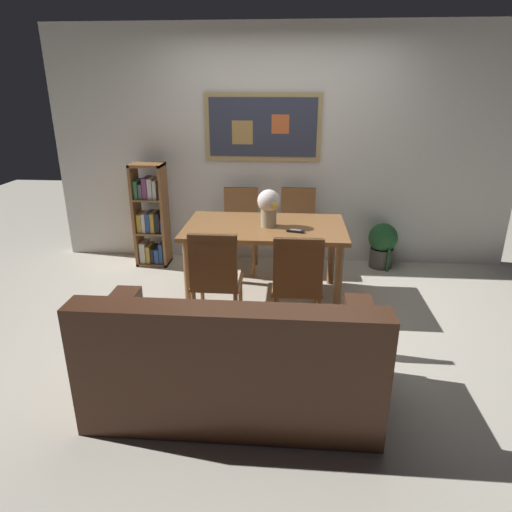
{
  "coord_description": "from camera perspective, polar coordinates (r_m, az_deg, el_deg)",
  "views": [
    {
      "loc": [
        0.13,
        -3.55,
        1.97
      ],
      "look_at": [
        -0.15,
        -0.08,
        0.65
      ],
      "focal_mm": 31.67,
      "sensor_mm": 36.0,
      "label": 1
    }
  ],
  "objects": [
    {
      "name": "dining_chair_far_left",
      "position": [
        5.05,
        -2.0,
        4.25
      ],
      "size": [
        0.4,
        0.41,
        0.91
      ],
      "color": "brown",
      "rests_on": "ground_plane"
    },
    {
      "name": "bookshelf",
      "position": [
        5.3,
        -13.1,
        4.57
      ],
      "size": [
        0.36,
        0.28,
        1.17
      ],
      "color": "brown",
      "rests_on": "ground_plane"
    },
    {
      "name": "tv_remote",
      "position": [
        4.06,
        5.02,
        3.15
      ],
      "size": [
        0.16,
        0.08,
        0.02
      ],
      "color": "black",
      "rests_on": "dining_table"
    },
    {
      "name": "dining_table",
      "position": [
        4.28,
        1.13,
        2.69
      ],
      "size": [
        1.51,
        0.91,
        0.74
      ],
      "color": "brown",
      "rests_on": "ground_plane"
    },
    {
      "name": "dining_chair_far_right",
      "position": [
        5.05,
        5.28,
        4.2
      ],
      "size": [
        0.4,
        0.41,
        0.91
      ],
      "color": "brown",
      "rests_on": "ground_plane"
    },
    {
      "name": "ground_plane",
      "position": [
        4.06,
        2.18,
        -8.28
      ],
      "size": [
        12.0,
        12.0,
        0.0
      ],
      "primitive_type": "plane",
      "color": "beige"
    },
    {
      "name": "potted_ivy",
      "position": [
        5.34,
        15.68,
        1.48
      ],
      "size": [
        0.32,
        0.32,
        0.57
      ],
      "color": "#4C4742",
      "rests_on": "ground_plane"
    },
    {
      "name": "wall_back_with_painting",
      "position": [
        5.22,
        3.15,
        13.41
      ],
      "size": [
        5.2,
        0.14,
        2.6
      ],
      "color": "silver",
      "rests_on": "ground_plane"
    },
    {
      "name": "flower_vase",
      "position": [
        4.18,
        1.64,
        6.43
      ],
      "size": [
        0.22,
        0.22,
        0.35
      ],
      "color": "tan",
      "rests_on": "dining_table"
    },
    {
      "name": "dining_chair_near_left",
      "position": [
        3.66,
        -5.12,
        -2.34
      ],
      "size": [
        0.4,
        0.41,
        0.91
      ],
      "color": "brown",
      "rests_on": "ground_plane"
    },
    {
      "name": "dining_chair_near_right",
      "position": [
        3.58,
        5.26,
        -2.94
      ],
      "size": [
        0.4,
        0.41,
        0.91
      ],
      "color": "brown",
      "rests_on": "ground_plane"
    },
    {
      "name": "leather_couch",
      "position": [
        2.95,
        -2.91,
        -13.52
      ],
      "size": [
        1.8,
        0.84,
        0.84
      ],
      "color": "#472819",
      "rests_on": "ground_plane"
    }
  ]
}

